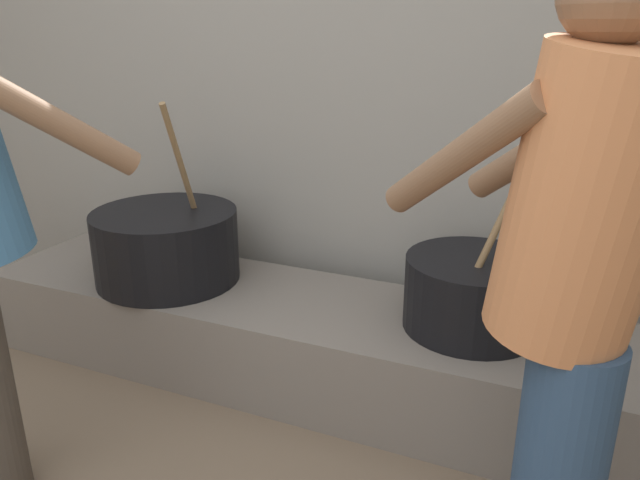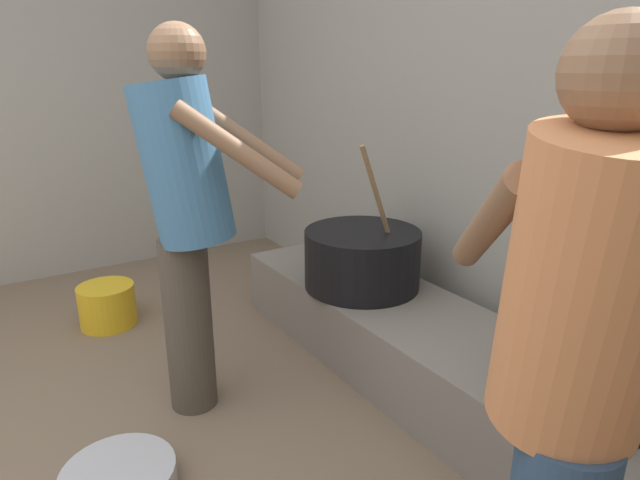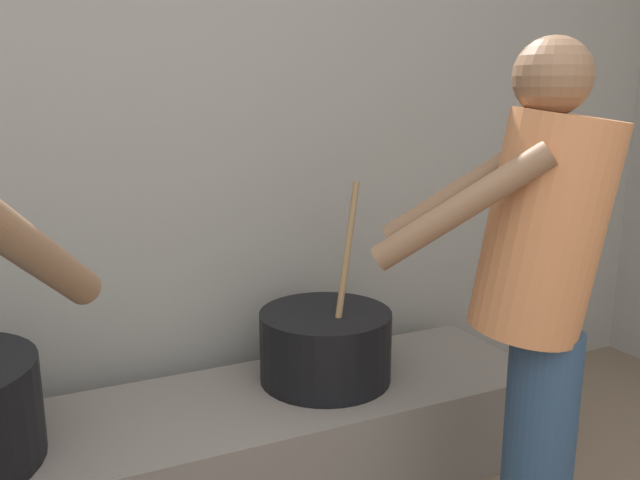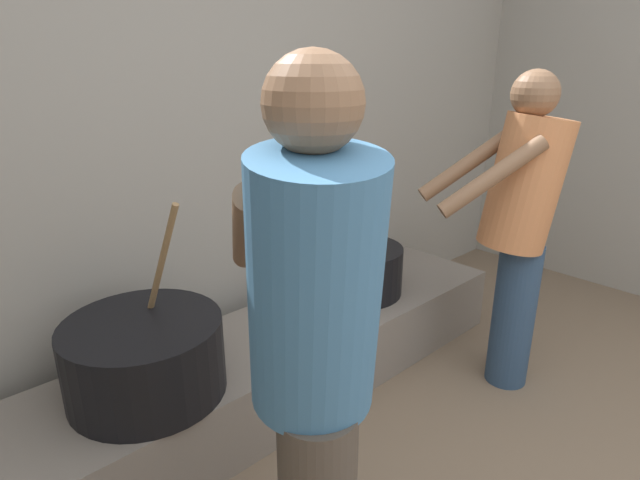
# 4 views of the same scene
# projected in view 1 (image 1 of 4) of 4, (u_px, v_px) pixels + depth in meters

# --- Properties ---
(block_enclosure_rear) EXTENTS (5.54, 0.20, 2.44)m
(block_enclosure_rear) POSITION_uv_depth(u_px,v_px,m) (348.00, 59.00, 2.52)
(block_enclosure_rear) COLOR #9E998E
(block_enclosure_rear) RESTS_ON ground_plane
(hearth_ledge) EXTENTS (2.76, 0.60, 0.35)m
(hearth_ledge) POSITION_uv_depth(u_px,v_px,m) (306.00, 341.00, 2.40)
(hearth_ledge) COLOR slate
(hearth_ledge) RESTS_ON ground_plane
(cooking_pot_main) EXTENTS (0.59, 0.59, 0.75)m
(cooking_pot_main) POSITION_uv_depth(u_px,v_px,m) (167.00, 245.00, 2.51)
(cooking_pot_main) COLOR black
(cooking_pot_main) RESTS_ON hearth_ledge
(cooking_pot_secondary) EXTENTS (0.48, 0.48, 0.71)m
(cooking_pot_secondary) POSITION_uv_depth(u_px,v_px,m) (473.00, 293.00, 2.10)
(cooking_pot_secondary) COLOR black
(cooking_pot_secondary) RESTS_ON hearth_ledge
(cook_in_orange_shirt) EXTENTS (0.70, 0.64, 1.51)m
(cook_in_orange_shirt) POSITION_uv_depth(u_px,v_px,m) (575.00, 279.00, 1.24)
(cook_in_orange_shirt) COLOR navy
(cook_in_orange_shirt) RESTS_ON ground_plane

